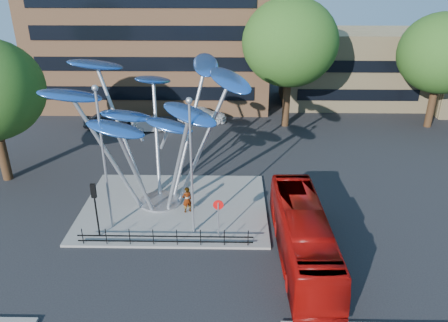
{
  "coord_description": "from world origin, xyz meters",
  "views": [
    {
      "loc": [
        2.72,
        -18.84,
        14.9
      ],
      "look_at": [
        2.3,
        4.0,
        4.36
      ],
      "focal_mm": 35.0,
      "sensor_mm": 36.0,
      "label": 1
    }
  ],
  "objects_px": {
    "no_entry_sign_island": "(218,212)",
    "parked_car_right": "(202,115)",
    "street_lamp_right": "(191,156)",
    "parked_car_mid": "(153,124)",
    "red_bus": "(303,235)",
    "street_lamp_left": "(103,148)",
    "tree_right": "(290,43)",
    "tree_far": "(442,54)",
    "traffic_light_island": "(95,199)",
    "leaf_sculpture": "(153,105)",
    "parked_car_left": "(108,121)",
    "pedestrian": "(187,200)"
  },
  "relations": [
    {
      "from": "traffic_light_island",
      "to": "leaf_sculpture",
      "type": "bearing_deg",
      "value": 54.96
    },
    {
      "from": "parked_car_right",
      "to": "pedestrian",
      "type": "bearing_deg",
      "value": -178.04
    },
    {
      "from": "no_entry_sign_island",
      "to": "parked_car_right",
      "type": "distance_m",
      "value": 20.64
    },
    {
      "from": "street_lamp_right",
      "to": "parked_car_right",
      "type": "xyz_separation_m",
      "value": [
        -0.78,
        20.0,
        -4.38
      ]
    },
    {
      "from": "pedestrian",
      "to": "parked_car_right",
      "type": "bearing_deg",
      "value": -117.77
    },
    {
      "from": "leaf_sculpture",
      "to": "street_lamp_left",
      "type": "bearing_deg",
      "value": -127.4
    },
    {
      "from": "tree_far",
      "to": "pedestrian",
      "type": "height_order",
      "value": "tree_far"
    },
    {
      "from": "tree_right",
      "to": "street_lamp_left",
      "type": "xyz_separation_m",
      "value": [
        -12.5,
        -18.5,
        -2.68
      ]
    },
    {
      "from": "street_lamp_right",
      "to": "traffic_light_island",
      "type": "height_order",
      "value": "street_lamp_right"
    },
    {
      "from": "street_lamp_left",
      "to": "street_lamp_right",
      "type": "bearing_deg",
      "value": -5.71
    },
    {
      "from": "street_lamp_right",
      "to": "parked_car_mid",
      "type": "xyz_separation_m",
      "value": [
        -5.28,
        17.25,
        -4.42
      ]
    },
    {
      "from": "parked_car_right",
      "to": "street_lamp_right",
      "type": "bearing_deg",
      "value": -176.45
    },
    {
      "from": "tree_right",
      "to": "red_bus",
      "type": "relative_size",
      "value": 1.17
    },
    {
      "from": "street_lamp_left",
      "to": "red_bus",
      "type": "bearing_deg",
      "value": -13.16
    },
    {
      "from": "street_lamp_right",
      "to": "red_bus",
      "type": "height_order",
      "value": "street_lamp_right"
    },
    {
      "from": "tree_far",
      "to": "traffic_light_island",
      "type": "bearing_deg",
      "value": -144.16
    },
    {
      "from": "traffic_light_island",
      "to": "no_entry_sign_island",
      "type": "xyz_separation_m",
      "value": [
        7.0,
        0.02,
        -0.8
      ]
    },
    {
      "from": "parked_car_left",
      "to": "parked_car_mid",
      "type": "xyz_separation_m",
      "value": [
        4.5,
        -0.62,
        -0.09
      ]
    },
    {
      "from": "tree_far",
      "to": "parked_car_mid",
      "type": "distance_m",
      "value": 27.6
    },
    {
      "from": "street_lamp_left",
      "to": "parked_car_right",
      "type": "height_order",
      "value": "street_lamp_left"
    },
    {
      "from": "leaf_sculpture",
      "to": "street_lamp_right",
      "type": "xyz_separation_m",
      "value": [
        2.57,
        -3.68,
        -1.78
      ]
    },
    {
      "from": "pedestrian",
      "to": "tree_far",
      "type": "bearing_deg",
      "value": -171.31
    },
    {
      "from": "parked_car_left",
      "to": "parked_car_mid",
      "type": "distance_m",
      "value": 4.54
    },
    {
      "from": "parked_car_left",
      "to": "tree_far",
      "type": "bearing_deg",
      "value": -86.87
    },
    {
      "from": "tree_right",
      "to": "leaf_sculpture",
      "type": "bearing_deg",
      "value": -123.31
    },
    {
      "from": "street_lamp_right",
      "to": "parked_car_mid",
      "type": "bearing_deg",
      "value": 107.03
    },
    {
      "from": "street_lamp_right",
      "to": "red_bus",
      "type": "xyz_separation_m",
      "value": [
        6.1,
        -2.09,
        -3.65
      ]
    },
    {
      "from": "leaf_sculpture",
      "to": "street_lamp_left",
      "type": "height_order",
      "value": "leaf_sculpture"
    },
    {
      "from": "no_entry_sign_island",
      "to": "pedestrian",
      "type": "distance_m",
      "value": 3.56
    },
    {
      "from": "leaf_sculpture",
      "to": "pedestrian",
      "type": "relative_size",
      "value": 7.17
    },
    {
      "from": "parked_car_right",
      "to": "parked_car_mid",
      "type": "bearing_deg",
      "value": 122.76
    },
    {
      "from": "no_entry_sign_island",
      "to": "leaf_sculpture",
      "type": "bearing_deg",
      "value": 134.33
    },
    {
      "from": "no_entry_sign_island",
      "to": "street_lamp_left",
      "type": "bearing_deg",
      "value": 171.39
    },
    {
      "from": "parked_car_mid",
      "to": "parked_car_right",
      "type": "bearing_deg",
      "value": -68.29
    },
    {
      "from": "no_entry_sign_island",
      "to": "parked_car_left",
      "type": "xyz_separation_m",
      "value": [
        -11.28,
        18.36,
        -1.05
      ]
    },
    {
      "from": "tree_right",
      "to": "street_lamp_right",
      "type": "distance_m",
      "value": 20.64
    },
    {
      "from": "traffic_light_island",
      "to": "tree_far",
      "type": "bearing_deg",
      "value": 35.84
    },
    {
      "from": "tree_right",
      "to": "tree_far",
      "type": "xyz_separation_m",
      "value": [
        14.0,
        0.0,
        -0.93
      ]
    },
    {
      "from": "tree_far",
      "to": "street_lamp_right",
      "type": "distance_m",
      "value": 28.76
    },
    {
      "from": "leaf_sculpture",
      "to": "parked_car_mid",
      "type": "height_order",
      "value": "leaf_sculpture"
    },
    {
      "from": "tree_far",
      "to": "red_bus",
      "type": "distance_m",
      "value": 26.72
    },
    {
      "from": "no_entry_sign_island",
      "to": "pedestrian",
      "type": "relative_size",
      "value": 1.38
    },
    {
      "from": "red_bus",
      "to": "tree_right",
      "type": "bearing_deg",
      "value": 84.87
    },
    {
      "from": "pedestrian",
      "to": "parked_car_right",
      "type": "xyz_separation_m",
      "value": [
        -0.2,
        17.71,
        -0.32
      ]
    },
    {
      "from": "tree_far",
      "to": "street_lamp_right",
      "type": "bearing_deg",
      "value": -138.53
    },
    {
      "from": "tree_far",
      "to": "street_lamp_left",
      "type": "xyz_separation_m",
      "value": [
        -26.5,
        -18.5,
        -1.75
      ]
    },
    {
      "from": "red_bus",
      "to": "parked_car_mid",
      "type": "height_order",
      "value": "red_bus"
    },
    {
      "from": "leaf_sculpture",
      "to": "pedestrian",
      "type": "xyz_separation_m",
      "value": [
        1.99,
        -1.39,
        -5.84
      ]
    },
    {
      "from": "street_lamp_left",
      "to": "traffic_light_island",
      "type": "xyz_separation_m",
      "value": [
        -0.5,
        -1.0,
        -2.74
      ]
    },
    {
      "from": "traffic_light_island",
      "to": "parked_car_right",
      "type": "xyz_separation_m",
      "value": [
        4.72,
        20.5,
        -1.9
      ]
    }
  ]
}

